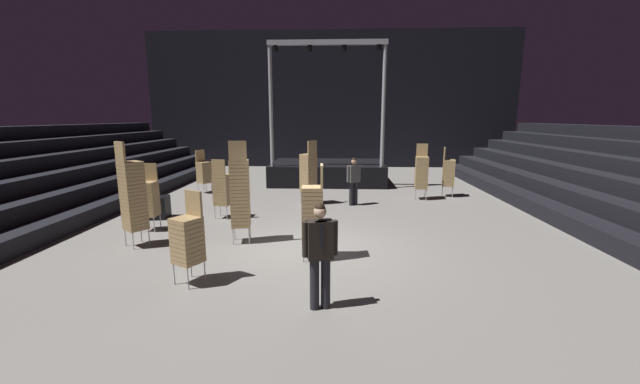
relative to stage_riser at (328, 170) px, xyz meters
The scene contains 16 objects.
ground_plane 9.26m from the stage_riser, 90.00° to the right, with size 22.00×30.00×0.10m, color slate.
arena_end_wall 6.70m from the stage_riser, 90.00° to the left, with size 22.00×0.30×8.00m, color black.
stage_riser is the anchor object (origin of this frame).
man_with_tie 11.94m from the stage_riser, 89.07° to the right, with size 0.57×0.32×1.73m.
chair_stack_front_left 9.81m from the stage_riser, 90.33° to the right, with size 0.46×0.46×2.05m.
chair_stack_front_right 10.12m from the stage_riser, 115.12° to the right, with size 0.61×0.61×2.48m.
chair_stack_mid_left 8.98m from the stage_riser, 102.05° to the right, with size 0.51×0.51×2.48m.
chair_stack_mid_right 4.62m from the stage_riser, 96.86° to the right, with size 0.62×0.62×2.22m.
chair_stack_mid_centre 7.20m from the stage_riser, 114.59° to the right, with size 0.49×0.49×1.79m.
chair_stack_rear_left 5.63m from the stage_riser, 150.92° to the right, with size 0.61×0.61×1.71m.
chair_stack_rear_right 5.60m from the stage_riser, 32.80° to the right, with size 0.54×0.54×1.88m.
chair_stack_rear_centre 5.08m from the stage_riser, 45.39° to the right, with size 0.49×0.49×2.05m.
chair_stack_aisle_left 9.13m from the stage_riser, 120.14° to the right, with size 0.45×0.45×1.79m.
chair_stack_aisle_right 11.33m from the stage_riser, 101.41° to the right, with size 0.60×0.60×1.71m.
crew_worker_near_stage 4.78m from the stage_riser, 77.71° to the right, with size 0.53×0.41×1.65m.
equipment_road_case 8.42m from the stage_riser, 127.36° to the right, with size 0.90×0.60×0.67m, color black.
Camera 1 is at (0.45, -8.24, 3.01)m, focal length 21.13 mm.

